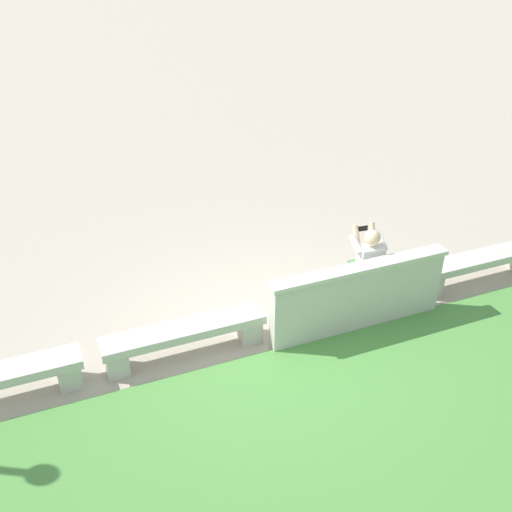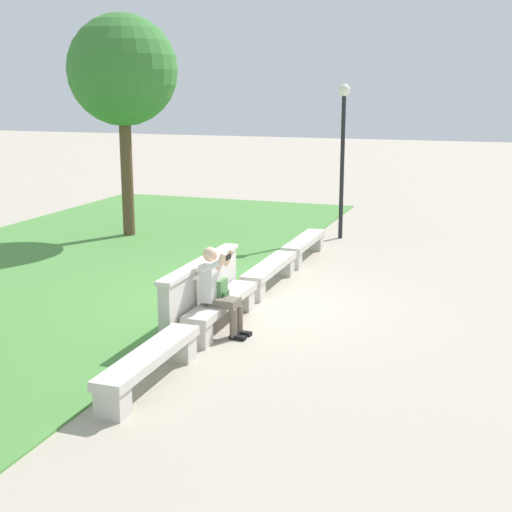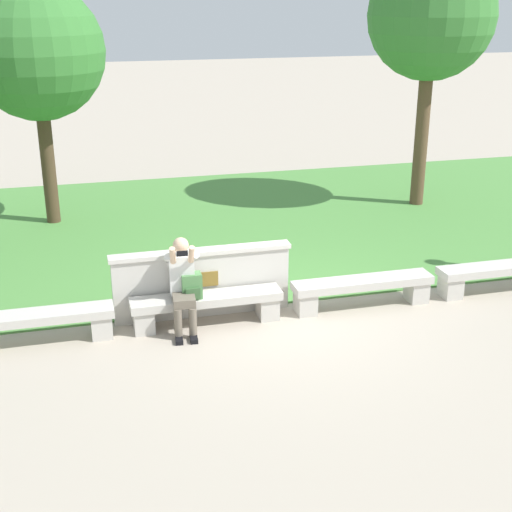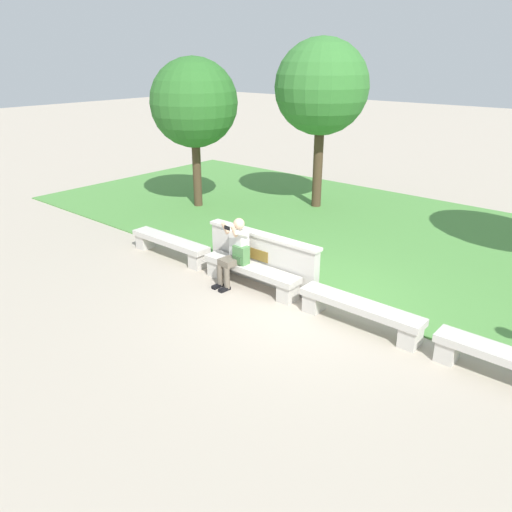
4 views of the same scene
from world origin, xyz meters
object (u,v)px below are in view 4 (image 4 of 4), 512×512
Objects in this scene: bench_main at (170,244)px; bench_near at (251,273)px; person_photographer at (235,249)px; backpack at (241,255)px; tree_left_background at (321,88)px; tree_right_background at (194,103)px; bench_mid at (360,311)px.

bench_near is at bearing 0.00° from bench_main.
backpack is (0.13, 0.03, -0.11)m from person_photographer.
tree_left_background reaches higher than bench_near.
bench_main is at bearing -92.40° from tree_left_background.
bench_near is at bearing 11.47° from backpack.
backpack is at bearing -1.16° from bench_main.
bench_main is at bearing -52.21° from tree_right_background.
tree_left_background is at bearing 39.42° from tree_right_background.
backpack is (-0.21, -0.04, 0.32)m from bench_near.
bench_mid is at bearing -50.23° from tree_left_background.
person_photographer is 0.28× the size of tree_left_background.
bench_near is 6.37m from tree_right_background.
backpack reaches higher than bench_near.
bench_main is 4.73m from bench_mid.
tree_right_background is at bearing 144.00° from person_photographer.
tree_right_background is (-7.21, 3.19, 2.64)m from bench_mid.
tree_left_background reaches higher than person_photographer.
bench_near is at bearing 180.00° from bench_mid.
bench_near is 1.00× the size of bench_mid.
tree_right_background is (-4.84, 3.19, 2.64)m from bench_near.
bench_main is 0.46× the size of tree_left_background.
tree_left_background is (-2.14, 5.41, 3.05)m from bench_near.
bench_main is 2.37m from bench_near.
backpack is (2.15, -0.04, 0.32)m from bench_main.
bench_main is 4.82m from tree_right_background.
person_photographer is at bearing -71.87° from tree_left_background.
bench_main is at bearing 178.84° from backpack.
backpack is at bearing -179.03° from bench_mid.
bench_mid is (4.73, 0.00, 0.00)m from bench_main.
tree_left_background is at bearing 129.77° from bench_mid.
bench_mid is at bearing -23.89° from tree_right_background.
bench_main and bench_near have the same top height.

